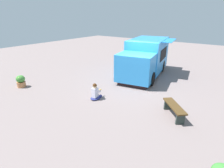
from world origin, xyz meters
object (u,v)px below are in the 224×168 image
Objects in this scene: food_truck at (145,59)px; planter_flowering_near at (21,81)px; plaza_bench at (174,108)px; person_customer at (95,93)px.

planter_flowering_near is at bearing -126.71° from food_truck.
plaza_bench is (3.52, -4.38, -0.77)m from food_truck.
plaza_bench is at bearing -51.22° from food_truck.
person_customer is at bearing 16.39° from planter_flowering_near.
planter_flowering_near is (-4.75, -6.37, -0.79)m from food_truck.
food_truck reaches higher than plaza_bench.
planter_flowering_near is at bearing -163.61° from person_customer.
planter_flowering_near is (-4.56, -1.34, 0.03)m from person_customer.
food_truck is 6.82× the size of person_customer.
food_truck is 5.10m from person_customer.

